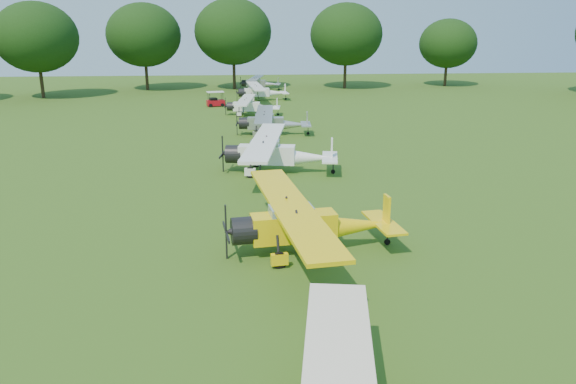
% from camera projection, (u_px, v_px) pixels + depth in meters
% --- Properties ---
extents(ground, '(160.00, 160.00, 0.00)m').
position_uv_depth(ground, '(270.00, 212.00, 29.06)').
color(ground, '#1E4812').
rests_on(ground, ground).
extents(tree_belt, '(137.36, 130.27, 14.52)m').
position_uv_depth(tree_belt, '(341.00, 52.00, 27.18)').
color(tree_belt, black).
rests_on(tree_belt, ground).
extents(aircraft_2, '(7.52, 11.94, 2.34)m').
position_uv_depth(aircraft_2, '(307.00, 222.00, 23.62)').
color(aircraft_2, yellow).
rests_on(aircraft_2, ground).
extents(aircraft_3, '(7.67, 12.14, 2.38)m').
position_uv_depth(aircraft_3, '(275.00, 152.00, 36.30)').
color(aircraft_3, white).
rests_on(aircraft_3, ground).
extents(aircraft_4, '(6.54, 10.42, 2.05)m').
position_uv_depth(aircraft_4, '(271.00, 121.00, 48.70)').
color(aircraft_4, '#B9B9BD').
rests_on(aircraft_4, ground).
extents(aircraft_5, '(5.89, 9.36, 1.84)m').
position_uv_depth(aircraft_5, '(251.00, 105.00, 59.12)').
color(aircraft_5, white).
rests_on(aircraft_5, ground).
extents(aircraft_6, '(6.52, 10.40, 2.04)m').
position_uv_depth(aircraft_6, '(261.00, 91.00, 70.36)').
color(aircraft_6, white).
rests_on(aircraft_6, ground).
extents(aircraft_7, '(5.98, 9.46, 1.86)m').
position_uv_depth(aircraft_7, '(259.00, 82.00, 81.72)').
color(aircraft_7, '#B9B9BD').
rests_on(aircraft_7, ground).
extents(golf_cart, '(2.22, 1.64, 1.71)m').
position_uv_depth(golf_cart, '(215.00, 101.00, 65.57)').
color(golf_cart, '#A80C17').
rests_on(golf_cart, ground).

